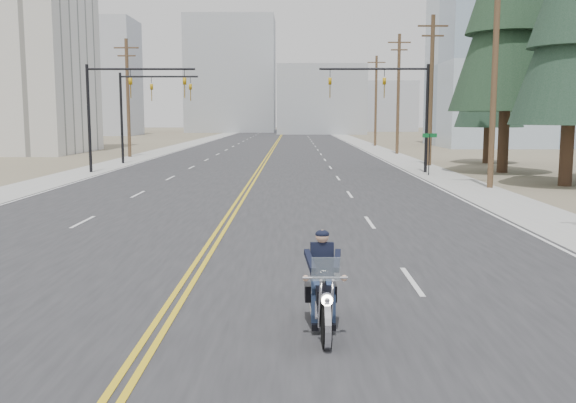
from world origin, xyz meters
The scene contains 23 objects.
ground_plane centered at (0.00, 0.00, 0.00)m, with size 400.00×400.00×0.00m, color #776D56.
road centered at (0.00, 70.00, 0.01)m, with size 20.00×200.00×0.01m, color #303033.
sidewalk_left centered at (-11.50, 70.00, 0.01)m, with size 3.00×200.00×0.01m, color #A5A5A0.
sidewalk_right centered at (11.50, 70.00, 0.01)m, with size 3.00×200.00×0.01m, color #A5A5A0.
traffic_mast_left centered at (-8.98, 32.00, 4.94)m, with size 7.10×0.26×7.00m.
traffic_mast_right centered at (8.98, 32.00, 4.94)m, with size 7.10×0.26×7.00m.
traffic_mast_far centered at (-9.31, 40.00, 4.87)m, with size 6.10×0.26×7.00m.
street_sign centered at (10.80, 30.00, 1.80)m, with size 0.90×0.06×2.62m.
utility_pole_b centered at (12.50, 23.00, 5.98)m, with size 2.20×0.30×11.50m.
utility_pole_c centered at (12.50, 38.00, 5.73)m, with size 2.20×0.30×11.00m.
utility_pole_d centered at (12.50, 53.00, 5.98)m, with size 2.20×0.30×11.50m.
utility_pole_e centered at (12.50, 70.00, 5.73)m, with size 2.20×0.30×11.00m.
utility_pole_left centered at (-12.50, 48.00, 5.48)m, with size 2.20×0.30×10.50m.
glass_building centered at (32.00, 70.00, 10.00)m, with size 24.00×16.00×20.00m, color #9EB5CC.
haze_bldg_a centered at (-35.00, 115.00, 11.00)m, with size 14.00×12.00×22.00m, color #B7BCC6.
haze_bldg_b centered at (8.00, 125.00, 7.00)m, with size 18.00×14.00×14.00m, color #ADB2B7.
haze_bldg_c centered at (40.00, 110.00, 9.00)m, with size 16.00×12.00×18.00m, color #B7BCC6.
haze_bldg_d centered at (-12.00, 140.00, 13.00)m, with size 20.00×15.00×26.00m, color #ADB2B7.
haze_bldg_e centered at (25.00, 150.00, 6.00)m, with size 14.00×14.00×12.00m, color #B7BCC6.
haze_bldg_f centered at (-50.00, 130.00, 8.00)m, with size 12.00×12.00×16.00m, color #ADB2B7.
motorcyclist centered at (2.86, 0.68, 0.87)m, with size 0.95×2.22×1.73m, color black, non-canonical shape.
conifer_near centered at (16.81, 24.09, 9.31)m, with size 6.12×6.12×16.21m.
conifer_far centered at (17.68, 40.81, 8.13)m, with size 5.29×5.29×14.17m.
Camera 1 is at (2.35, -9.99, 3.69)m, focal length 40.00 mm.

